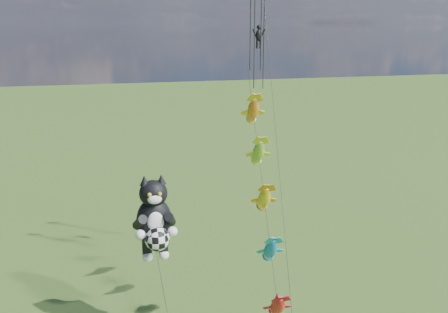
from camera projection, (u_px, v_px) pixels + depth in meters
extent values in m
cylinder|color=black|center=(165.00, 300.00, 31.50)|extent=(0.67, 2.65, 5.89)
ellipsoid|color=black|center=(154.00, 222.00, 31.74)|extent=(2.66, 2.33, 3.36)
ellipsoid|color=black|center=(153.00, 193.00, 31.13)|extent=(2.09, 1.96, 1.70)
cone|color=black|center=(144.00, 180.00, 30.77)|extent=(0.70, 0.70, 0.63)
cone|color=black|center=(161.00, 179.00, 31.02)|extent=(0.70, 0.70, 0.63)
ellipsoid|color=white|center=(155.00, 199.00, 30.53)|extent=(0.95, 0.62, 0.61)
ellipsoid|color=white|center=(156.00, 222.00, 30.92)|extent=(1.11, 0.61, 1.39)
sphere|color=gold|center=(149.00, 195.00, 30.29)|extent=(0.25, 0.25, 0.25)
sphere|color=gold|center=(160.00, 194.00, 30.45)|extent=(0.25, 0.25, 0.25)
sphere|color=white|center=(140.00, 235.00, 30.54)|extent=(0.63, 0.63, 0.63)
sphere|color=white|center=(173.00, 231.00, 31.02)|extent=(0.63, 0.63, 0.63)
sphere|color=white|center=(148.00, 257.00, 32.05)|extent=(0.67, 0.67, 0.67)
sphere|color=white|center=(164.00, 255.00, 32.30)|extent=(0.67, 0.67, 0.67)
sphere|color=white|center=(157.00, 239.00, 30.55)|extent=(1.52, 1.52, 1.52)
cylinder|color=black|center=(267.00, 220.00, 29.92)|extent=(2.19, 15.69, 16.86)
ellipsoid|color=red|center=(278.00, 306.00, 27.55)|extent=(1.02, 2.15, 2.14)
ellipsoid|color=blue|center=(271.00, 249.00, 29.06)|extent=(1.02, 2.15, 2.14)
ellipsoid|color=yellow|center=(264.00, 198.00, 30.57)|extent=(1.02, 2.15, 2.14)
ellipsoid|color=green|center=(258.00, 152.00, 32.09)|extent=(1.02, 2.15, 2.14)
ellipsoid|color=red|center=(253.00, 110.00, 33.60)|extent=(1.02, 2.15, 2.14)
cylinder|color=black|center=(276.00, 140.00, 33.02)|extent=(2.90, 16.85, 24.65)
cylinder|color=black|center=(251.00, 16.00, 36.05)|extent=(0.08, 0.08, 8.10)
cylinder|color=black|center=(261.00, 16.00, 36.24)|extent=(0.08, 0.08, 8.10)
cylinder|color=black|center=(255.00, 31.00, 39.36)|extent=(0.08, 0.08, 9.40)
cylinder|color=black|center=(263.00, 31.00, 39.54)|extent=(0.08, 0.08, 9.40)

